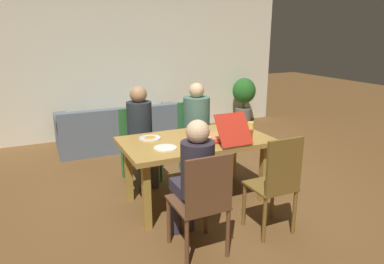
% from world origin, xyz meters
% --- Properties ---
extents(ground_plane, '(20.00, 20.00, 0.00)m').
position_xyz_m(ground_plane, '(0.00, 0.00, 0.00)').
color(ground_plane, brown).
extents(back_wall, '(6.43, 0.12, 2.86)m').
position_xyz_m(back_wall, '(0.00, 3.10, 1.43)').
color(back_wall, silver).
rests_on(back_wall, ground).
extents(dining_table, '(1.60, 0.91, 0.74)m').
position_xyz_m(dining_table, '(0.00, 0.00, 0.65)').
color(dining_table, '#B1843B').
rests_on(dining_table, ground).
extents(chair_0, '(0.46, 0.39, 0.92)m').
position_xyz_m(chair_0, '(-0.39, 0.91, 0.53)').
color(chair_0, '#317033').
rests_on(chair_0, ground).
extents(person_0, '(0.31, 0.51, 1.23)m').
position_xyz_m(person_0, '(-0.39, 0.77, 0.72)').
color(person_0, '#3D3E39').
rests_on(person_0, ground).
extents(chair_1, '(0.43, 0.45, 0.94)m').
position_xyz_m(chair_1, '(-0.39, -0.95, 0.53)').
color(chair_1, brown).
rests_on(chair_1, ground).
extents(person_1, '(0.28, 0.52, 1.19)m').
position_xyz_m(person_1, '(-0.39, -0.78, 0.69)').
color(person_1, '#322D3B').
rests_on(person_1, ground).
extents(chair_2, '(0.40, 0.39, 0.95)m').
position_xyz_m(chair_2, '(0.38, 0.86, 0.50)').
color(chair_2, '#30743A').
rests_on(chair_2, ground).
extents(person_2, '(0.35, 0.50, 1.23)m').
position_xyz_m(person_2, '(0.38, 0.74, 0.73)').
color(person_2, '#2C2D45').
rests_on(person_2, ground).
extents(chair_3, '(0.39, 0.38, 0.97)m').
position_xyz_m(chair_3, '(0.38, -0.93, 0.54)').
color(chair_3, brown).
rests_on(chair_3, ground).
extents(pizza_box_0, '(0.36, 0.56, 0.32)m').
position_xyz_m(pizza_box_0, '(0.25, -0.14, 0.78)').
color(pizza_box_0, red).
rests_on(pizza_box_0, dining_table).
extents(plate_0, '(0.24, 0.24, 0.03)m').
position_xyz_m(plate_0, '(-0.45, 0.22, 0.75)').
color(plate_0, white).
rests_on(plate_0, dining_table).
extents(plate_1, '(0.23, 0.23, 0.01)m').
position_xyz_m(plate_1, '(-0.42, -0.16, 0.74)').
color(plate_1, white).
rests_on(plate_1, dining_table).
extents(drinking_glass_0, '(0.06, 0.06, 0.12)m').
position_xyz_m(drinking_glass_0, '(0.50, -0.30, 0.80)').
color(drinking_glass_0, '#BA4526').
rests_on(drinking_glass_0, dining_table).
extents(drinking_glass_1, '(0.07, 0.07, 0.12)m').
position_xyz_m(drinking_glass_1, '(0.70, -0.01, 0.80)').
color(drinking_glass_1, '#E4C559').
rests_on(drinking_glass_1, dining_table).
extents(drinking_glass_2, '(0.08, 0.08, 0.12)m').
position_xyz_m(drinking_glass_2, '(-0.02, -0.32, 0.80)').
color(drinking_glass_2, '#E2C05F').
rests_on(drinking_glass_2, dining_table).
extents(couch, '(2.10, 0.89, 0.72)m').
position_xyz_m(couch, '(-0.25, 2.33, 0.27)').
color(couch, slate).
rests_on(couch, ground).
extents(potted_plant, '(0.47, 0.47, 0.96)m').
position_xyz_m(potted_plant, '(2.39, 2.71, 0.58)').
color(potted_plant, '#5F6057').
rests_on(potted_plant, ground).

